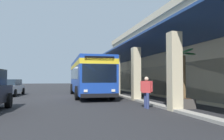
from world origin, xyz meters
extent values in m
plane|color=#262628|center=(0.00, 8.00, 0.00)|extent=(120.00, 120.00, 0.00)
cube|color=#9E998E|center=(2.42, 4.42, 0.06)|extent=(37.57, 0.50, 0.12)
cube|color=beige|center=(2.42, 14.12, 7.04)|extent=(31.61, 13.85, 0.60)
cube|color=#C6B793|center=(-10.62, 4.42, 1.85)|extent=(0.55, 0.55, 3.71)
cube|color=#C6B793|center=(-5.40, 4.42, 1.85)|extent=(0.55, 0.55, 3.71)
cube|color=#C6B793|center=(-0.18, 4.42, 1.85)|extent=(0.55, 0.55, 3.71)
cube|color=#C6B793|center=(5.03, 4.42, 1.85)|extent=(0.55, 0.55, 3.71)
cube|color=#C6B793|center=(10.25, 4.42, 1.85)|extent=(0.55, 0.55, 3.71)
cube|color=navy|center=(2.42, 5.74, 4.06)|extent=(31.31, 3.16, 0.82)
cube|color=#19232D|center=(2.42, 7.38, 1.40)|extent=(26.30, 0.08, 2.40)
cube|color=#193D9E|center=(0.26, 1.74, 1.73)|extent=(11.03, 2.67, 2.75)
cube|color=yellow|center=(0.26, 1.74, 2.65)|extent=(11.05, 2.69, 0.36)
cube|color=#19232D|center=(-0.04, 1.75, 1.95)|extent=(9.27, 2.68, 0.90)
cube|color=#19232D|center=(5.73, 1.68, 1.85)|extent=(0.08, 2.24, 1.20)
cube|color=black|center=(5.74, 1.68, 2.82)|extent=(0.08, 1.94, 0.28)
cube|color=black|center=(5.86, 1.68, 0.45)|extent=(0.23, 2.45, 0.24)
cube|color=silver|center=(5.79, 2.58, 0.75)|extent=(0.06, 0.24, 0.16)
cube|color=silver|center=(5.77, 0.79, 0.75)|extent=(0.06, 0.24, 0.16)
cube|color=silver|center=(-1.24, 1.76, 3.22)|extent=(2.42, 1.81, 0.24)
cylinder|color=black|center=(3.90, 2.98, 0.50)|extent=(1.00, 0.30, 1.00)
cylinder|color=black|center=(3.87, 0.43, 0.50)|extent=(1.00, 0.30, 1.00)
cylinder|color=black|center=(-2.81, 3.05, 0.50)|extent=(1.00, 0.30, 1.00)
cylinder|color=black|center=(-2.83, 0.50, 0.50)|extent=(1.00, 0.30, 1.00)
cylinder|color=black|center=(7.24, -3.37, 0.38)|extent=(0.76, 0.26, 0.76)
cube|color=#B2B5BA|center=(-1.78, -5.16, 0.60)|extent=(4.52, 2.11, 0.66)
cube|color=#19232D|center=(-1.98, -5.15, 1.20)|extent=(2.57, 1.76, 0.54)
cylinder|color=black|center=(-0.22, -4.37, 0.32)|extent=(0.64, 0.22, 0.64)
cylinder|color=black|center=(-3.20, -4.15, 0.32)|extent=(0.64, 0.22, 0.64)
cylinder|color=black|center=(-3.33, -5.95, 0.32)|extent=(0.64, 0.22, 0.64)
cylinder|color=navy|center=(9.01, 3.46, 0.40)|extent=(0.16, 0.16, 0.79)
cylinder|color=navy|center=(9.29, 3.46, 0.40)|extent=(0.16, 0.16, 0.79)
cube|color=#B23333|center=(9.15, 3.46, 1.09)|extent=(0.45, 0.50, 0.60)
sphere|color=beige|center=(9.15, 3.46, 1.50)|extent=(0.22, 0.22, 0.22)
cylinder|color=#B23333|center=(8.95, 3.26, 1.12)|extent=(0.09, 0.09, 0.54)
cylinder|color=#B23333|center=(9.36, 3.66, 1.12)|extent=(0.09, 0.09, 0.54)
cube|color=#4C4742|center=(9.50, 5.39, 0.24)|extent=(0.81, 0.81, 0.49)
cylinder|color=#332319|center=(9.50, 5.39, 0.50)|extent=(0.69, 0.69, 0.02)
cylinder|color=brown|center=(9.50, 5.39, 1.59)|extent=(0.16, 0.16, 2.22)
ellipsoid|color=#1E6028|center=(10.02, 5.30, 2.90)|extent=(1.08, 0.38, 0.19)
ellipsoid|color=#1E6028|center=(9.41, 5.80, 2.82)|extent=(0.39, 0.87, 0.16)
ellipsoid|color=#1E6028|center=(9.10, 5.45, 2.91)|extent=(0.84, 0.33, 0.14)
ellipsoid|color=#1E6028|center=(9.48, 4.89, 2.81)|extent=(0.26, 1.01, 0.16)
camera|label=1|loc=(19.55, -0.93, 1.48)|focal=35.19mm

